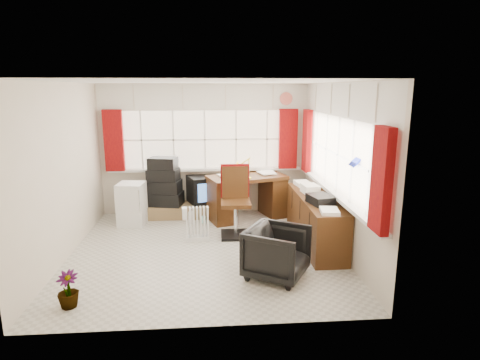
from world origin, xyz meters
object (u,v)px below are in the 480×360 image
object	(u,v)px
radiator	(197,227)
credenza	(315,219)
desk_lamp	(249,164)
office_chair	(277,252)
task_chair	(235,198)
crt_tv	(204,189)
desk	(247,195)
mini_fridge	(132,204)
tv_bench	(178,210)

from	to	relation	value
radiator	credenza	bearing A→B (deg)	-7.35
desk_lamp	office_chair	distance (m)	2.36
radiator	office_chair	bearing A→B (deg)	-52.01
desk_lamp	radiator	size ratio (longest dim) A/B	0.67
office_chair	task_chair	bearing A→B (deg)	45.48
task_chair	crt_tv	distance (m)	1.23
desk	credenza	size ratio (longest dim) A/B	0.79
desk_lamp	crt_tv	bearing A→B (deg)	148.70
radiator	mini_fridge	world-z (taller)	mini_fridge
mini_fridge	office_chair	bearing A→B (deg)	-44.82
task_chair	crt_tv	bearing A→B (deg)	115.68
desk_lamp	office_chair	size ratio (longest dim) A/B	0.51
task_chair	crt_tv	size ratio (longest dim) A/B	1.66
radiator	tv_bench	bearing A→B (deg)	107.95
credenza	task_chair	bearing A→B (deg)	157.56
task_chair	desk	bearing A→B (deg)	71.77
task_chair	office_chair	size ratio (longest dim) A/B	1.59
desk_lamp	mini_fridge	world-z (taller)	desk_lamp
radiator	task_chair	bearing A→B (deg)	22.89
credenza	mini_fridge	size ratio (longest dim) A/B	2.61
office_chair	radiator	xyz separation A→B (m)	(-1.07, 1.37, -0.11)
radiator	tv_bench	size ratio (longest dim) A/B	0.40
office_chair	crt_tv	bearing A→B (deg)	50.03
desk	tv_bench	size ratio (longest dim) A/B	1.12
desk	tv_bench	distance (m)	1.37
tv_bench	mini_fridge	size ratio (longest dim) A/B	1.82
radiator	desk	bearing A→B (deg)	50.25
mini_fridge	credenza	bearing A→B (deg)	-20.10
desk	radiator	world-z (taller)	desk
office_chair	mini_fridge	xyz separation A→B (m)	(-2.26, 2.24, 0.05)
desk_lamp	tv_bench	world-z (taller)	desk_lamp
desk	mini_fridge	xyz separation A→B (m)	(-2.09, -0.21, -0.07)
office_chair	crt_tv	size ratio (longest dim) A/B	1.04
task_chair	credenza	distance (m)	1.35
mini_fridge	desk_lamp	bearing A→B (deg)	-0.13
desk_lamp	credenza	size ratio (longest dim) A/B	0.19
task_chair	mini_fridge	world-z (taller)	task_chair
desk	radiator	size ratio (longest dim) A/B	2.80
tv_bench	mini_fridge	distance (m)	0.91
office_chair	credenza	world-z (taller)	credenza
desk_lamp	tv_bench	xyz separation A→B (m)	(-1.33, 0.41, -0.96)
desk	crt_tv	bearing A→B (deg)	160.57
mini_fridge	radiator	bearing A→B (deg)	-36.39
desk	credenza	world-z (taller)	desk
tv_bench	office_chair	bearing A→B (deg)	-60.75
desk_lamp	crt_tv	world-z (taller)	desk_lamp
task_chair	mini_fridge	bearing A→B (deg)	161.52
office_chair	tv_bench	world-z (taller)	office_chair
radiator	credenza	xyz separation A→B (m)	(1.86, -0.24, 0.16)
office_chair	radiator	size ratio (longest dim) A/B	1.32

